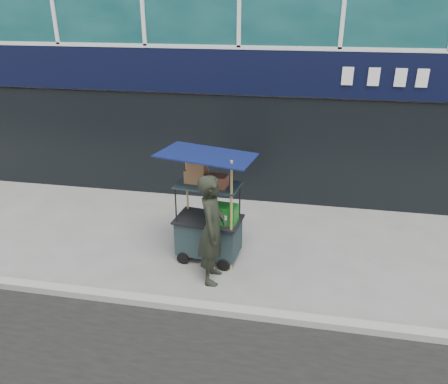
# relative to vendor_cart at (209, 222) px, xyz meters

# --- Properties ---
(ground) EXTENTS (80.00, 80.00, 0.00)m
(ground) POSITION_rel_vendor_cart_xyz_m (0.07, -1.27, -0.72)
(ground) COLOR slate
(ground) RESTS_ON ground
(curb) EXTENTS (80.00, 0.18, 0.12)m
(curb) POSITION_rel_vendor_cart_xyz_m (0.07, -1.47, -0.66)
(curb) COLOR #989890
(curb) RESTS_ON ground
(vendor_cart) EXTENTS (1.61, 1.23, 2.04)m
(vendor_cart) POSITION_rel_vendor_cart_xyz_m (0.00, 0.00, 0.00)
(vendor_cart) COLOR black
(vendor_cart) RESTS_ON ground
(vendor_man) EXTENTS (0.48, 0.70, 1.85)m
(vendor_man) POSITION_rel_vendor_cart_xyz_m (0.19, -0.63, 0.21)
(vendor_man) COLOR black
(vendor_man) RESTS_ON ground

